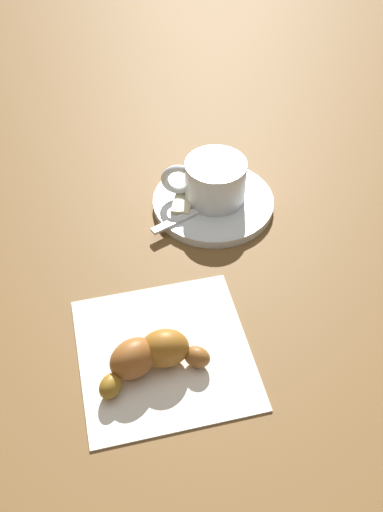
{
  "coord_description": "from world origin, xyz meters",
  "views": [
    {
      "loc": [
        -0.4,
        0.05,
        0.47
      ],
      "look_at": [
        0.01,
        0.01,
        0.02
      ],
      "focal_mm": 41.46,
      "sensor_mm": 36.0,
      "label": 1
    }
  ],
  "objects_px": {
    "teaspoon": "(214,203)",
    "napkin": "(164,352)",
    "saucer": "(213,203)",
    "sugar_packet": "(185,194)",
    "espresso_cup": "(214,180)",
    "croissant": "(150,356)"
  },
  "relations": [
    {
      "from": "saucer",
      "to": "espresso_cup",
      "type": "distance_m",
      "value": 0.03
    },
    {
      "from": "saucer",
      "to": "croissant",
      "type": "xyz_separation_m",
      "value": [
        -0.22,
        0.08,
        0.02
      ]
    },
    {
      "from": "sugar_packet",
      "to": "napkin",
      "type": "height_order",
      "value": "sugar_packet"
    },
    {
      "from": "saucer",
      "to": "teaspoon",
      "type": "height_order",
      "value": "teaspoon"
    },
    {
      "from": "saucer",
      "to": "sugar_packet",
      "type": "height_order",
      "value": "sugar_packet"
    },
    {
      "from": "saucer",
      "to": "sugar_packet",
      "type": "distance_m",
      "value": 0.03
    },
    {
      "from": "saucer",
      "to": "sugar_packet",
      "type": "relative_size",
      "value": 2.02
    },
    {
      "from": "sugar_packet",
      "to": "napkin",
      "type": "relative_size",
      "value": 0.43
    },
    {
      "from": "teaspoon",
      "to": "napkin",
      "type": "distance_m",
      "value": 0.2
    },
    {
      "from": "teaspoon",
      "to": "croissant",
      "type": "height_order",
      "value": "croissant"
    },
    {
      "from": "sugar_packet",
      "to": "teaspoon",
      "type": "bearing_deg",
      "value": 74.88
    },
    {
      "from": "espresso_cup",
      "to": "teaspoon",
      "type": "relative_size",
      "value": 0.85
    },
    {
      "from": "napkin",
      "to": "teaspoon",
      "type": "bearing_deg",
      "value": -19.12
    },
    {
      "from": "saucer",
      "to": "sugar_packet",
      "type": "xyz_separation_m",
      "value": [
        0.01,
        0.03,
        0.01
      ]
    },
    {
      "from": "sugar_packet",
      "to": "saucer",
      "type": "bearing_deg",
      "value": 89.28
    },
    {
      "from": "saucer",
      "to": "teaspoon",
      "type": "relative_size",
      "value": 1.23
    },
    {
      "from": "saucer",
      "to": "espresso_cup",
      "type": "height_order",
      "value": "espresso_cup"
    },
    {
      "from": "sugar_packet",
      "to": "croissant",
      "type": "relative_size",
      "value": 0.65
    },
    {
      "from": "sugar_packet",
      "to": "croissant",
      "type": "xyz_separation_m",
      "value": [
        -0.23,
        0.05,
        0.01
      ]
    },
    {
      "from": "espresso_cup",
      "to": "croissant",
      "type": "xyz_separation_m",
      "value": [
        -0.22,
        0.08,
        -0.01
      ]
    },
    {
      "from": "sugar_packet",
      "to": "croissant",
      "type": "bearing_deg",
      "value": 2.29
    },
    {
      "from": "saucer",
      "to": "croissant",
      "type": "relative_size",
      "value": 1.32
    }
  ]
}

